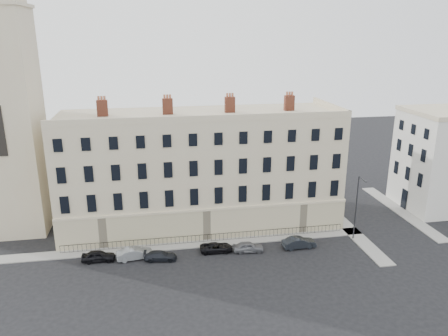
{
  "coord_description": "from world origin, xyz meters",
  "views": [
    {
      "loc": [
        -12.48,
        -43.25,
        24.96
      ],
      "look_at": [
        -3.12,
        10.0,
        8.09
      ],
      "focal_mm": 35.0,
      "sensor_mm": 36.0,
      "label": 1
    }
  ],
  "objects_px": {
    "car_c": "(160,256)",
    "streetlamp": "(357,205)",
    "car_d": "(216,247)",
    "car_a": "(98,256)",
    "car_b": "(135,253)",
    "car_e": "(248,247)",
    "car_f": "(299,243)"
  },
  "relations": [
    {
      "from": "car_e",
      "to": "car_c",
      "type": "bearing_deg",
      "value": 96.09
    },
    {
      "from": "car_c",
      "to": "car_d",
      "type": "bearing_deg",
      "value": -75.4
    },
    {
      "from": "car_e",
      "to": "streetlamp",
      "type": "height_order",
      "value": "streetlamp"
    },
    {
      "from": "car_b",
      "to": "car_e",
      "type": "bearing_deg",
      "value": -101.04
    },
    {
      "from": "car_d",
      "to": "car_a",
      "type": "bearing_deg",
      "value": 91.31
    },
    {
      "from": "car_c",
      "to": "car_f",
      "type": "relative_size",
      "value": 0.92
    },
    {
      "from": "car_a",
      "to": "streetlamp",
      "type": "height_order",
      "value": "streetlamp"
    },
    {
      "from": "car_b",
      "to": "car_f",
      "type": "distance_m",
      "value": 19.51
    },
    {
      "from": "streetlamp",
      "to": "car_b",
      "type": "bearing_deg",
      "value": -176.99
    },
    {
      "from": "car_c",
      "to": "car_a",
      "type": "bearing_deg",
      "value": 88.89
    },
    {
      "from": "car_a",
      "to": "car_b",
      "type": "xyz_separation_m",
      "value": [
        4.06,
        -0.16,
        0.04
      ]
    },
    {
      "from": "car_b",
      "to": "streetlamp",
      "type": "relative_size",
      "value": 0.49
    },
    {
      "from": "car_a",
      "to": "car_e",
      "type": "height_order",
      "value": "car_a"
    },
    {
      "from": "car_b",
      "to": "streetlamp",
      "type": "height_order",
      "value": "streetlamp"
    },
    {
      "from": "car_d",
      "to": "car_e",
      "type": "height_order",
      "value": "car_e"
    },
    {
      "from": "car_b",
      "to": "car_a",
      "type": "bearing_deg",
      "value": 79.3
    },
    {
      "from": "car_c",
      "to": "car_e",
      "type": "xyz_separation_m",
      "value": [
        10.34,
        0.22,
        0.08
      ]
    },
    {
      "from": "car_b",
      "to": "car_c",
      "type": "height_order",
      "value": "car_b"
    },
    {
      "from": "car_d",
      "to": "car_f",
      "type": "xyz_separation_m",
      "value": [
        10.0,
        -0.75,
        0.13
      ]
    },
    {
      "from": "car_a",
      "to": "car_c",
      "type": "distance_m",
      "value": 7.02
    },
    {
      "from": "car_b",
      "to": "car_d",
      "type": "relative_size",
      "value": 1.06
    },
    {
      "from": "streetlamp",
      "to": "car_e",
      "type": "bearing_deg",
      "value": -174.02
    },
    {
      "from": "car_a",
      "to": "car_f",
      "type": "height_order",
      "value": "car_f"
    },
    {
      "from": "car_d",
      "to": "car_f",
      "type": "bearing_deg",
      "value": -92.49
    },
    {
      "from": "car_d",
      "to": "streetlamp",
      "type": "relative_size",
      "value": 0.47
    },
    {
      "from": "car_b",
      "to": "car_e",
      "type": "distance_m",
      "value": 13.25
    },
    {
      "from": "car_c",
      "to": "car_e",
      "type": "relative_size",
      "value": 1.03
    },
    {
      "from": "car_c",
      "to": "streetlamp",
      "type": "height_order",
      "value": "streetlamp"
    },
    {
      "from": "car_c",
      "to": "streetlamp",
      "type": "distance_m",
      "value": 24.5
    },
    {
      "from": "car_d",
      "to": "car_e",
      "type": "distance_m",
      "value": 3.8
    },
    {
      "from": "car_c",
      "to": "streetlamp",
      "type": "relative_size",
      "value": 0.45
    },
    {
      "from": "car_c",
      "to": "streetlamp",
      "type": "xyz_separation_m",
      "value": [
        24.14,
        1.05,
        4.09
      ]
    }
  ]
}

